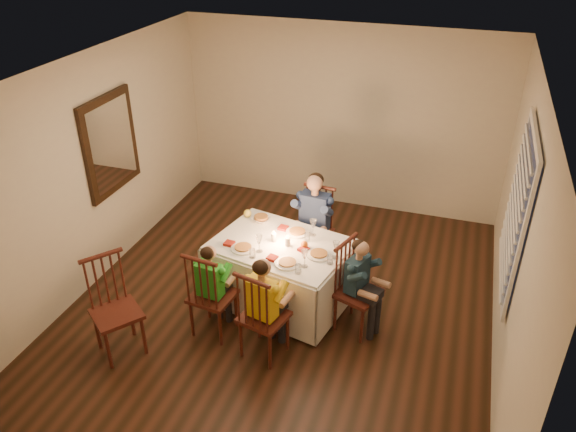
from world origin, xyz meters
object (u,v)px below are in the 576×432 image
(dining_table, at_px, (281,260))
(chair_extra, at_px, (124,350))
(chair_near_right, at_px, (265,352))
(child_teal, at_px, (356,327))
(chair_end, at_px, (356,327))
(adult, at_px, (313,265))
(chair_near_left, at_px, (215,330))
(chair_adult, at_px, (313,265))
(child_green, at_px, (215,330))
(child_yellow, at_px, (265,352))
(serving_bowl, at_px, (261,219))

(dining_table, bearing_deg, chair_extra, -122.05)
(chair_near_right, distance_m, child_teal, 1.03)
(chair_end, distance_m, adult, 1.24)
(chair_near_left, bearing_deg, chair_adult, -106.76)
(child_teal, bearing_deg, chair_near_left, 129.28)
(chair_near_right, bearing_deg, chair_near_left, 0.16)
(chair_end, xyz_separation_m, chair_extra, (-2.15, -1.08, 0.00))
(chair_near_right, bearing_deg, chair_adult, -77.70)
(chair_near_right, height_order, chair_end, same)
(dining_table, xyz_separation_m, child_teal, (0.91, -0.20, -0.54))
(chair_near_left, distance_m, adult, 1.62)
(chair_end, bearing_deg, chair_extra, 135.84)
(child_green, height_order, child_teal, child_teal)
(child_yellow, xyz_separation_m, serving_bowl, (-0.49, 1.24, 0.78))
(dining_table, distance_m, child_green, 1.02)
(chair_extra, height_order, serving_bowl, serving_bowl)
(child_teal, bearing_deg, child_yellow, 148.88)
(dining_table, relative_size, chair_near_left, 1.59)
(chair_near_left, bearing_deg, adult, -106.76)
(chair_near_left, bearing_deg, child_teal, -153.35)
(chair_near_left, relative_size, adult, 0.83)
(chair_adult, distance_m, chair_extra, 2.48)
(chair_adult, height_order, child_teal, child_teal)
(child_yellow, bearing_deg, chair_adult, -77.70)
(dining_table, relative_size, serving_bowl, 8.03)
(chair_near_right, height_order, child_green, child_green)
(chair_near_left, distance_m, child_teal, 1.49)
(chair_adult, height_order, chair_extra, chair_extra)
(serving_bowl, bearing_deg, dining_table, -45.75)
(child_green, bearing_deg, chair_extra, 43.58)
(chair_end, height_order, adult, adult)
(chair_end, distance_m, child_green, 1.49)
(child_yellow, distance_m, child_teal, 1.03)
(dining_table, xyz_separation_m, chair_extra, (-1.25, -1.29, -0.54))
(chair_near_right, relative_size, chair_extra, 0.96)
(child_teal, bearing_deg, dining_table, 96.50)
(chair_near_left, xyz_separation_m, chair_end, (1.40, 0.51, 0.00))
(dining_table, height_order, adult, dining_table)
(serving_bowl, bearing_deg, child_yellow, -68.56)
(chair_end, distance_m, child_yellow, 1.03)
(child_yellow, distance_m, serving_bowl, 1.54)
(serving_bowl, bearing_deg, adult, 37.34)
(chair_near_left, xyz_separation_m, child_teal, (1.40, 0.51, 0.00))
(chair_adult, height_order, adult, adult)
(chair_near_right, height_order, serving_bowl, serving_bowl)
(chair_extra, relative_size, child_yellow, 0.95)
(chair_near_right, bearing_deg, dining_table, -68.78)
(chair_near_right, bearing_deg, child_yellow, -0.00)
(chair_end, bearing_deg, child_teal, -160.80)
(chair_near_right, distance_m, chair_extra, 1.43)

